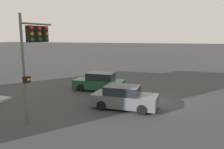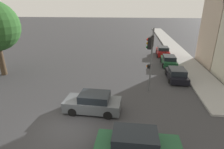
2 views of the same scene
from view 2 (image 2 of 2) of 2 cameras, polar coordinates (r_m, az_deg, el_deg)
ground_plane at (r=12.59m, az=-13.41°, el=-16.29°), size 300.00×300.00×0.00m
sidewalk_strip at (r=43.17m, az=18.04°, el=9.93°), size 3.26×60.00×0.17m
traffic_signal at (r=15.24m, az=12.44°, el=8.20°), size 0.70×2.29×5.93m
crossing_car_0 at (r=13.59m, az=-6.18°, el=-9.16°), size 4.29×1.99×1.52m
crossing_car_1 at (r=9.93m, az=8.16°, el=-22.14°), size 4.49×1.95×1.60m
parked_car_0 at (r=20.61m, az=20.34°, el=0.06°), size 1.98×4.11×1.34m
parked_car_1 at (r=25.65m, az=18.04°, el=4.35°), size 1.95×4.26×1.38m
parked_car_2 at (r=30.76m, az=16.21°, el=7.26°), size 2.00×4.13×1.51m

